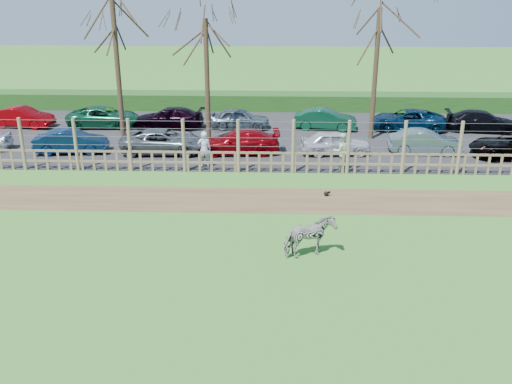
{
  "coord_description": "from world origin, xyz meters",
  "views": [
    {
      "loc": [
        1.68,
        -17.0,
        8.45
      ],
      "look_at": [
        1.0,
        2.5,
        1.1
      ],
      "focal_mm": 40.0,
      "sensor_mm": 36.0,
      "label": 1
    }
  ],
  "objects_px": {
    "tree_right": "(377,43)",
    "crow": "(327,194)",
    "car_8": "(104,117)",
    "visitor_b": "(341,151)",
    "car_1": "(71,142)",
    "car_9": "(169,118)",
    "visitor_a": "(204,149)",
    "car_12": "(407,120)",
    "car_2": "(163,141)",
    "car_4": "(335,143)",
    "car_13": "(482,121)",
    "tree_left": "(115,37)",
    "car_11": "(326,119)",
    "tree_mid": "(206,51)",
    "zebra": "(310,237)",
    "car_3": "(239,142)",
    "car_5": "(425,142)",
    "car_7": "(23,117)",
    "car_10": "(240,118)"
  },
  "relations": [
    {
      "from": "car_9",
      "to": "car_12",
      "type": "height_order",
      "value": "same"
    },
    {
      "from": "zebra",
      "to": "car_7",
      "type": "height_order",
      "value": "zebra"
    },
    {
      "from": "tree_left",
      "to": "car_11",
      "type": "bearing_deg",
      "value": 17.76
    },
    {
      "from": "car_2",
      "to": "car_10",
      "type": "distance_m",
      "value": 6.31
    },
    {
      "from": "car_4",
      "to": "car_13",
      "type": "height_order",
      "value": "same"
    },
    {
      "from": "car_1",
      "to": "crow",
      "type": "bearing_deg",
      "value": -120.68
    },
    {
      "from": "tree_mid",
      "to": "visitor_b",
      "type": "distance_m",
      "value": 9.27
    },
    {
      "from": "car_8",
      "to": "car_2",
      "type": "bearing_deg",
      "value": -141.67
    },
    {
      "from": "crow",
      "to": "car_12",
      "type": "relative_size",
      "value": 0.06
    },
    {
      "from": "visitor_b",
      "to": "crow",
      "type": "height_order",
      "value": "visitor_b"
    },
    {
      "from": "car_8",
      "to": "car_13",
      "type": "bearing_deg",
      "value": -93.09
    },
    {
      "from": "crow",
      "to": "car_2",
      "type": "bearing_deg",
      "value": 143.5
    },
    {
      "from": "car_7",
      "to": "car_9",
      "type": "xyz_separation_m",
      "value": [
        8.77,
        0.13,
        0.0
      ]
    },
    {
      "from": "car_2",
      "to": "car_9",
      "type": "distance_m",
      "value": 5.26
    },
    {
      "from": "zebra",
      "to": "car_13",
      "type": "xyz_separation_m",
      "value": [
        10.89,
        16.3,
        -0.05
      ]
    },
    {
      "from": "zebra",
      "to": "car_3",
      "type": "bearing_deg",
      "value": -10.95
    },
    {
      "from": "visitor_b",
      "to": "car_1",
      "type": "bearing_deg",
      "value": -25.01
    },
    {
      "from": "zebra",
      "to": "car_12",
      "type": "xyz_separation_m",
      "value": [
        6.6,
        16.5,
        -0.05
      ]
    },
    {
      "from": "car_13",
      "to": "car_7",
      "type": "bearing_deg",
      "value": 97.18
    },
    {
      "from": "car_4",
      "to": "car_13",
      "type": "bearing_deg",
      "value": -65.96
    },
    {
      "from": "tree_right",
      "to": "car_8",
      "type": "bearing_deg",
      "value": 172.06
    },
    {
      "from": "car_7",
      "to": "car_10",
      "type": "bearing_deg",
      "value": -82.4
    },
    {
      "from": "car_10",
      "to": "car_2",
      "type": "bearing_deg",
      "value": 147.28
    },
    {
      "from": "car_13",
      "to": "zebra",
      "type": "bearing_deg",
      "value": 153.63
    },
    {
      "from": "car_12",
      "to": "car_2",
      "type": "bearing_deg",
      "value": -63.83
    },
    {
      "from": "tree_right",
      "to": "car_9",
      "type": "bearing_deg",
      "value": 169.87
    },
    {
      "from": "car_1",
      "to": "car_7",
      "type": "relative_size",
      "value": 1.0
    },
    {
      "from": "car_3",
      "to": "car_11",
      "type": "distance_m",
      "value": 7.04
    },
    {
      "from": "car_1",
      "to": "car_4",
      "type": "relative_size",
      "value": 1.03
    },
    {
      "from": "visitor_b",
      "to": "crow",
      "type": "relative_size",
      "value": 6.37
    },
    {
      "from": "tree_right",
      "to": "crow",
      "type": "bearing_deg",
      "value": -109.5
    },
    {
      "from": "car_3",
      "to": "car_1",
      "type": "bearing_deg",
      "value": -92.71
    },
    {
      "from": "car_13",
      "to": "car_4",
      "type": "bearing_deg",
      "value": 126.06
    },
    {
      "from": "car_7",
      "to": "tree_right",
      "type": "bearing_deg",
      "value": -88.35
    },
    {
      "from": "car_3",
      "to": "crow",
      "type": "bearing_deg",
      "value": 30.03
    },
    {
      "from": "car_4",
      "to": "car_12",
      "type": "height_order",
      "value": "same"
    },
    {
      "from": "car_8",
      "to": "car_11",
      "type": "xyz_separation_m",
      "value": [
        13.21,
        -0.11,
        0.0
      ]
    },
    {
      "from": "tree_left",
      "to": "car_9",
      "type": "xyz_separation_m",
      "value": [
        1.83,
        3.59,
        -4.98
      ]
    },
    {
      "from": "car_12",
      "to": "car_9",
      "type": "bearing_deg",
      "value": -85.08
    },
    {
      "from": "car_10",
      "to": "crow",
      "type": "bearing_deg",
      "value": -157.0
    },
    {
      "from": "tree_right",
      "to": "car_1",
      "type": "height_order",
      "value": "tree_right"
    },
    {
      "from": "zebra",
      "to": "car_4",
      "type": "height_order",
      "value": "zebra"
    },
    {
      "from": "zebra",
      "to": "car_1",
      "type": "distance_m",
      "value": 16.02
    },
    {
      "from": "car_5",
      "to": "car_11",
      "type": "xyz_separation_m",
      "value": [
        -4.66,
        4.83,
        0.0
      ]
    },
    {
      "from": "car_7",
      "to": "car_12",
      "type": "height_order",
      "value": "same"
    },
    {
      "from": "car_9",
      "to": "visitor_a",
      "type": "bearing_deg",
      "value": 26.06
    },
    {
      "from": "zebra",
      "to": "car_1",
      "type": "height_order",
      "value": "zebra"
    },
    {
      "from": "zebra",
      "to": "car_5",
      "type": "relative_size",
      "value": 0.45
    },
    {
      "from": "visitor_a",
      "to": "car_3",
      "type": "height_order",
      "value": "visitor_a"
    },
    {
      "from": "car_5",
      "to": "tree_left",
      "type": "bearing_deg",
      "value": 88.65
    }
  ]
}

